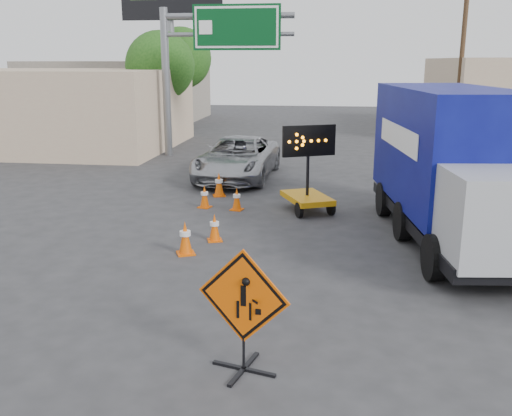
% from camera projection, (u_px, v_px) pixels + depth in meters
% --- Properties ---
extents(ground, '(100.00, 100.00, 0.00)m').
position_uv_depth(ground, '(241.00, 336.00, 9.51)').
color(ground, '#2D2D30').
rests_on(ground, ground).
extents(curb_right, '(0.40, 60.00, 0.12)m').
position_uv_depth(curb_right, '(478.00, 173.00, 22.92)').
color(curb_right, gray).
rests_on(curb_right, ground).
extents(storefront_left_near, '(14.00, 10.00, 4.00)m').
position_uv_depth(storefront_left_near, '(40.00, 108.00, 30.04)').
color(storefront_left_near, tan).
rests_on(storefront_left_near, ground).
extents(storefront_left_far, '(12.00, 10.00, 4.40)m').
position_uv_depth(storefront_left_far, '(119.00, 91.00, 43.55)').
color(storefront_left_far, gray).
rests_on(storefront_left_far, ground).
extents(highway_gantry, '(6.18, 0.38, 6.90)m').
position_uv_depth(highway_gantry, '(208.00, 47.00, 26.04)').
color(highway_gantry, slate).
rests_on(highway_gantry, ground).
extents(billboard, '(6.10, 0.54, 9.85)m').
position_uv_depth(billboard, '(172.00, 10.00, 33.58)').
color(billboard, slate).
rests_on(billboard, ground).
extents(utility_pole_far, '(1.80, 0.26, 9.00)m').
position_uv_depth(utility_pole_far, '(462.00, 56.00, 30.29)').
color(utility_pole_far, '#4D3421').
rests_on(utility_pole_far, ground).
extents(tree_left_near, '(3.71, 3.71, 6.03)m').
position_uv_depth(tree_left_near, '(160.00, 66.00, 30.62)').
color(tree_left_near, '#4D3421').
rests_on(tree_left_near, ground).
extents(tree_left_far, '(4.10, 4.10, 6.66)m').
position_uv_depth(tree_left_far, '(181.00, 58.00, 38.32)').
color(tree_left_far, '#4D3421').
rests_on(tree_left_far, ground).
extents(construction_sign, '(1.39, 0.99, 1.89)m').
position_uv_depth(construction_sign, '(243.00, 308.00, 8.20)').
color(construction_sign, black).
rests_on(construction_sign, ground).
extents(arrow_board, '(1.77, 2.13, 2.62)m').
position_uv_depth(arrow_board, '(307.00, 192.00, 17.24)').
color(arrow_board, '#CC860B').
rests_on(arrow_board, ground).
extents(pickup_truck, '(2.93, 5.84, 1.59)m').
position_uv_depth(pickup_truck, '(237.00, 158.00, 22.03)').
color(pickup_truck, '#A3A4AA').
rests_on(pickup_truck, ground).
extents(box_truck, '(3.32, 8.24, 3.80)m').
position_uv_depth(box_truck, '(453.00, 174.00, 14.13)').
color(box_truck, black).
rests_on(box_truck, ground).
extents(cone_a, '(0.54, 0.54, 0.81)m').
position_uv_depth(cone_a, '(185.00, 238.00, 13.43)').
color(cone_a, '#E45404').
rests_on(cone_a, ground).
extents(cone_b, '(0.46, 0.46, 0.71)m').
position_uv_depth(cone_b, '(215.00, 227.00, 14.44)').
color(cone_b, '#E45404').
rests_on(cone_b, ground).
extents(cone_c, '(0.43, 0.43, 0.70)m').
position_uv_depth(cone_c, '(237.00, 199.00, 17.43)').
color(cone_c, '#E45404').
rests_on(cone_c, ground).
extents(cone_d, '(0.45, 0.45, 0.71)m').
position_uv_depth(cone_d, '(205.00, 196.00, 17.72)').
color(cone_d, '#E45404').
rests_on(cone_d, ground).
extents(cone_e, '(0.52, 0.52, 0.81)m').
position_uv_depth(cone_e, '(219.00, 184.00, 19.22)').
color(cone_e, '#E45404').
rests_on(cone_e, ground).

